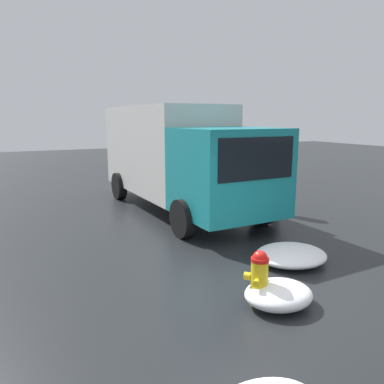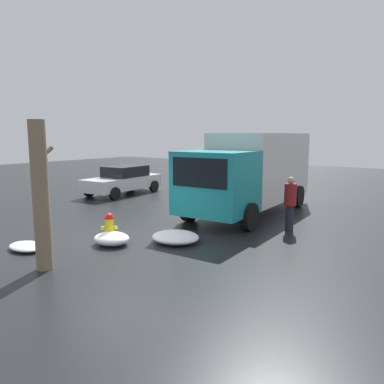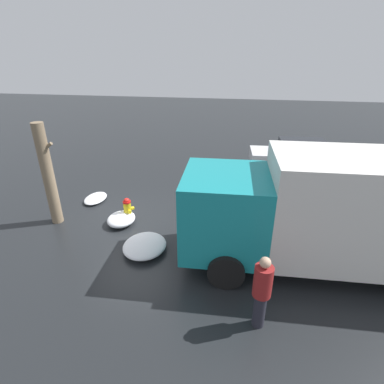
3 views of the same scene
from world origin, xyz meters
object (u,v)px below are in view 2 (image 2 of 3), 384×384
at_px(pedestrian, 290,201).
at_px(parked_car, 123,180).
at_px(delivery_truck, 252,170).
at_px(tree_trunk, 41,196).
at_px(fire_hydrant, 109,227).

bearing_deg(pedestrian, parked_car, 177.35).
bearing_deg(delivery_truck, tree_trunk, 81.51).
xyz_separation_m(pedestrian, parked_car, (2.12, 9.69, -0.21)).
distance_m(fire_hydrant, tree_trunk, 2.70).
bearing_deg(parked_car, tree_trunk, 123.07).
distance_m(fire_hydrant, parked_car, 8.76).
height_order(fire_hydrant, parked_car, parked_car).
distance_m(pedestrian, parked_car, 9.92).
bearing_deg(fire_hydrant, parked_car, 2.37).
height_order(tree_trunk, parked_car, tree_trunk).
height_order(delivery_truck, parked_car, delivery_truck).
height_order(tree_trunk, pedestrian, tree_trunk).
height_order(fire_hydrant, tree_trunk, tree_trunk).
bearing_deg(tree_trunk, parked_car, 36.80).
bearing_deg(parked_car, delivery_truck, 173.92).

